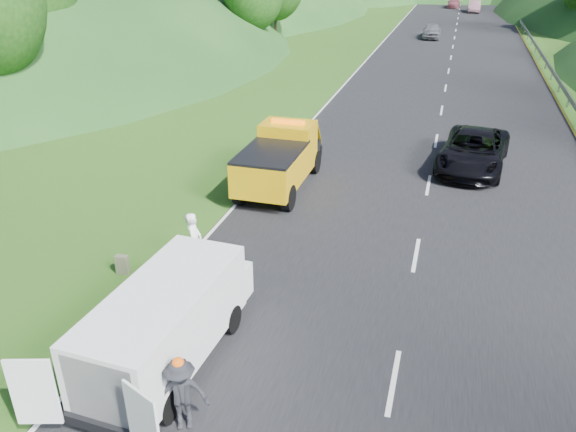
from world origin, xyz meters
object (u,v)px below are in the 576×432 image
(tow_truck, at_px, (280,158))
(suitcase, at_px, (122,265))
(child, at_px, (188,308))
(worker, at_px, (185,427))
(woman, at_px, (197,268))
(white_van, at_px, (168,320))
(passing_suv, at_px, (471,168))

(tow_truck, bearing_deg, suitcase, -108.12)
(child, height_order, worker, worker)
(woman, bearing_deg, child, -175.38)
(white_van, relative_size, passing_suv, 1.04)
(tow_truck, bearing_deg, child, -89.33)
(worker, height_order, suitcase, worker)
(white_van, relative_size, child, 5.93)
(white_van, xyz_separation_m, suitcase, (-3.24, 3.16, -0.89))
(tow_truck, xyz_separation_m, woman, (-0.58, -6.87, -1.23))
(tow_truck, bearing_deg, woman, -94.58)
(tow_truck, distance_m, passing_suv, 8.77)
(child, xyz_separation_m, passing_suv, (7.42, 13.25, 0.00))
(woman, distance_m, passing_suv, 13.85)
(worker, xyz_separation_m, suitcase, (-4.41, 4.93, 0.30))
(suitcase, bearing_deg, worker, -48.17)
(passing_suv, bearing_deg, white_van, -106.67)
(woman, relative_size, child, 1.81)
(tow_truck, xyz_separation_m, white_van, (0.67, -10.91, -0.03))
(white_van, bearing_deg, worker, -53.62)
(child, bearing_deg, white_van, -58.72)
(suitcase, bearing_deg, passing_suv, 50.38)
(tow_truck, distance_m, child, 8.93)
(child, xyz_separation_m, worker, (1.78, -3.83, 0.00))
(child, height_order, suitcase, suitcase)
(white_van, height_order, child, white_van)
(tow_truck, bearing_deg, white_van, -86.24)
(white_van, bearing_deg, woman, 110.09)
(tow_truck, xyz_separation_m, worker, (1.84, -12.68, -1.23))
(child, bearing_deg, worker, -50.21)
(worker, distance_m, suitcase, 6.63)
(tow_truck, relative_size, white_van, 0.97)
(white_van, xyz_separation_m, woman, (-1.25, 4.04, -1.19))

